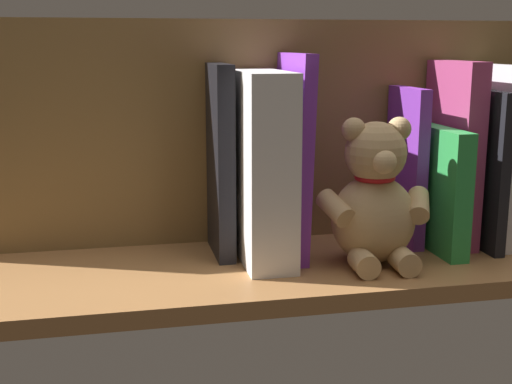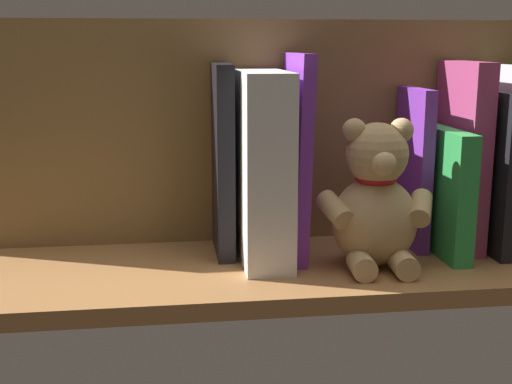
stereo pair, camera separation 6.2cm
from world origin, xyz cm
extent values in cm
cube|color=#9E6B3D|center=(0.00, 0.00, -1.10)|extent=(84.13, 27.03, 2.20)
cube|color=olive|center=(0.00, -11.26, 15.47)|extent=(84.13, 1.50, 30.94)
cube|color=silver|center=(-34.59, -2.98, 12.45)|extent=(2.95, 14.27, 24.92)
cube|color=black|center=(-31.77, -2.45, 10.81)|extent=(1.51, 15.34, 21.61)
cube|color=#B23F72|center=(-28.87, -3.74, 12.70)|extent=(2.85, 12.75, 25.39)
cube|color=green|center=(-25.40, -1.82, 8.39)|extent=(2.64, 16.59, 16.78)
cube|color=purple|center=(-22.52, -4.85, 10.92)|extent=(1.68, 10.53, 21.84)
ellipsoid|color=tan|center=(-14.72, 2.99, 5.69)|extent=(11.43, 10.37, 11.39)
sphere|color=tan|center=(-14.72, 2.99, 14.33)|extent=(7.83, 7.83, 7.83)
sphere|color=tan|center=(-17.65, 3.18, 17.26)|extent=(3.03, 3.03, 3.03)
sphere|color=tan|center=(-11.79, 2.79, 17.26)|extent=(3.03, 3.03, 3.03)
sphere|color=#DBB77F|center=(-14.50, 6.31, 13.74)|extent=(3.03, 3.03, 3.03)
cylinder|color=tan|center=(-20.03, 4.76, 7.69)|extent=(4.70, 6.20, 4.21)
cylinder|color=tan|center=(-9.23, 4.05, 7.69)|extent=(4.13, 6.12, 4.21)
cylinder|color=tan|center=(-16.96, 7.99, 1.51)|extent=(3.30, 4.46, 3.03)
cylinder|color=tan|center=(-11.85, 7.65, 1.51)|extent=(3.30, 4.46, 3.03)
torus|color=red|center=(-14.72, 2.99, 11.21)|extent=(5.53, 5.53, 0.89)
cube|color=purple|center=(-5.64, -3.14, 13.25)|extent=(2.40, 13.95, 26.54)
cube|color=white|center=(-1.08, -1.67, 12.18)|extent=(6.01, 16.68, 24.37)
cube|color=black|center=(3.76, -4.81, 12.60)|extent=(2.22, 10.60, 25.20)
camera|label=1|loc=(17.53, 82.14, 27.71)|focal=47.66mm
camera|label=2|loc=(11.39, 83.22, 27.71)|focal=47.66mm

